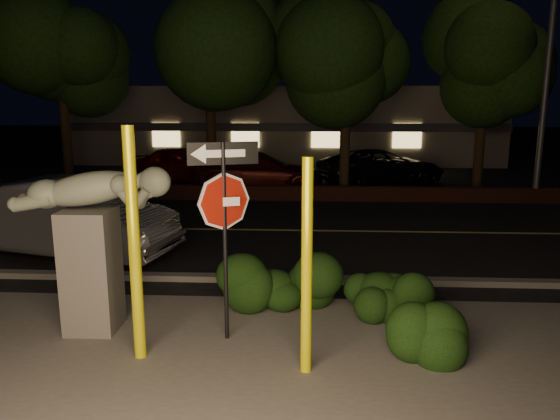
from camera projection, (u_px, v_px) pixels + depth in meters
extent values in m
plane|color=black|center=(272.00, 208.00, 17.71)|extent=(90.00, 90.00, 0.00)
cube|color=#4C4944|center=(213.00, 383.00, 6.97)|extent=(14.00, 6.00, 0.02)
cube|color=black|center=(264.00, 230.00, 14.78)|extent=(80.00, 8.00, 0.01)
cube|color=#B7AD49|center=(264.00, 230.00, 14.78)|extent=(80.00, 0.12, 0.00)
cube|color=#4C4944|center=(247.00, 278.00, 10.77)|extent=(80.00, 0.25, 0.12)
cube|color=#411D14|center=(274.00, 193.00, 18.93)|extent=(40.00, 0.35, 0.50)
cube|color=black|center=(282.00, 176.00, 24.55)|extent=(40.00, 12.00, 0.01)
cube|color=#6D6357|center=(289.00, 122.00, 31.94)|extent=(22.00, 10.00, 4.00)
cube|color=#333338|center=(285.00, 127.00, 26.96)|extent=(22.00, 0.20, 0.40)
cube|color=#FFD87F|center=(166.00, 135.00, 27.41)|extent=(1.40, 0.08, 1.20)
cube|color=#FFD87F|center=(245.00, 135.00, 27.20)|extent=(1.40, 0.08, 1.20)
cube|color=#FFD87F|center=(326.00, 135.00, 26.99)|extent=(1.40, 0.08, 1.20)
cube|color=#FFD87F|center=(407.00, 136.00, 26.78)|extent=(1.40, 0.08, 1.20)
cylinder|color=black|center=(67.00, 141.00, 20.67)|extent=(0.36, 0.36, 3.75)
ellipsoid|color=black|center=(59.00, 45.00, 19.94)|extent=(4.60, 4.60, 4.14)
cylinder|color=black|center=(211.00, 134.00, 20.52)|extent=(0.36, 0.36, 4.25)
ellipsoid|color=black|center=(208.00, 25.00, 19.70)|extent=(5.20, 5.20, 4.68)
cylinder|color=black|center=(345.00, 139.00, 19.90)|extent=(0.36, 0.36, 4.00)
ellipsoid|color=black|center=(348.00, 34.00, 19.13)|extent=(4.80, 4.80, 4.32)
cylinder|color=black|center=(480.00, 140.00, 20.14)|extent=(0.36, 0.36, 3.90)
ellipsoid|color=black|center=(487.00, 42.00, 19.41)|extent=(4.40, 4.40, 3.96)
cylinder|color=yellow|center=(134.00, 246.00, 7.33)|extent=(0.16, 0.16, 3.24)
cylinder|color=#F7EE08|center=(307.00, 269.00, 6.97)|extent=(0.14, 0.14, 2.88)
cylinder|color=black|center=(225.00, 244.00, 7.93)|extent=(0.06, 0.06, 2.97)
cube|color=white|center=(224.00, 202.00, 7.80)|extent=(0.44, 0.16, 0.13)
cube|color=black|center=(223.00, 153.00, 7.66)|extent=(0.97, 0.32, 0.32)
cube|color=white|center=(223.00, 153.00, 7.66)|extent=(0.62, 0.20, 0.13)
cube|color=#4C4944|center=(91.00, 271.00, 8.38)|extent=(0.76, 0.76, 1.93)
sphere|color=#626A5C|center=(155.00, 182.00, 8.05)|extent=(0.45, 0.45, 0.45)
ellipsoid|color=black|center=(285.00, 275.00, 9.45)|extent=(2.27, 1.31, 1.12)
ellipsoid|color=black|center=(381.00, 287.00, 8.95)|extent=(1.72, 1.13, 1.04)
ellipsoid|color=black|center=(440.00, 325.00, 7.51)|extent=(1.70, 1.40, 1.02)
cylinder|color=#46474B|center=(550.00, 48.00, 17.49)|extent=(0.20, 0.20, 10.10)
imported|color=#ACACB1|center=(64.00, 218.00, 12.39)|extent=(5.51, 3.02, 1.72)
imported|color=#6A0B07|center=(186.00, 164.00, 22.67)|extent=(4.68, 2.39, 1.52)
imported|color=#390C09|center=(257.00, 171.00, 20.85)|extent=(5.19, 2.48, 1.46)
imported|color=black|center=(381.00, 167.00, 22.22)|extent=(5.60, 3.90, 1.42)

